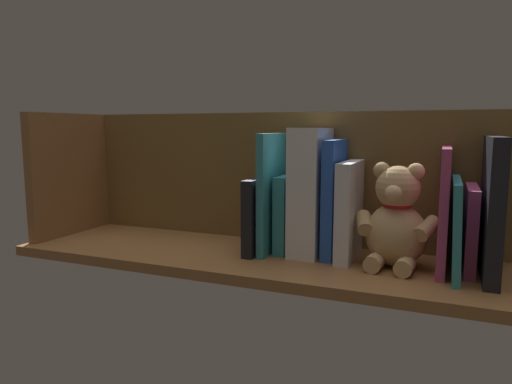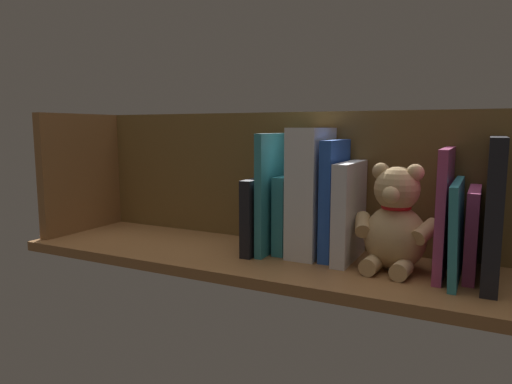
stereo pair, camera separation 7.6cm
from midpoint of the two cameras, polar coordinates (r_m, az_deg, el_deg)
ground_plane at (r=103.03cm, az=-2.13°, el=-8.17°), size 108.95×31.70×2.20cm
shelf_back_panel at (r=112.15cm, az=0.71°, el=1.84°), size 108.95×1.50×31.15cm
shelf_side_divider at (r=130.47cm, az=-23.66°, el=2.03°), size 2.40×25.70×31.15cm
book_0 at (r=93.46cm, az=25.09°, el=-1.73°), size 2.70×20.54×25.94cm
book_1 at (r=96.55cm, az=22.96°, el=-4.21°), size 2.05×15.75×16.41cm
book_2 at (r=93.88cm, az=21.42°, el=-3.99°), size 2.05×20.89×17.95cm
book_3 at (r=94.69cm, az=20.10°, el=-2.01°), size 1.66×18.25×23.81cm
teddy_bear at (r=94.17cm, az=14.75°, el=-3.55°), size 16.79×14.01×20.77cm
book_4 at (r=98.26cm, az=9.34°, el=-2.25°), size 3.09×16.36×20.55cm
book_5 at (r=99.74cm, az=7.52°, el=-0.77°), size 2.41×14.27×24.98cm
dictionary_thick_white at (r=100.62cm, az=4.61°, el=0.07°), size 6.34×14.88×27.50cm
book_6 at (r=103.88cm, az=1.91°, el=-2.57°), size 2.63×13.55×17.06cm
book_7 at (r=102.70cm, az=0.06°, el=-0.08°), size 1.71×16.83×26.30cm
book_8 at (r=104.08cm, az=-1.51°, el=-2.69°), size 2.43×17.94×16.56cm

